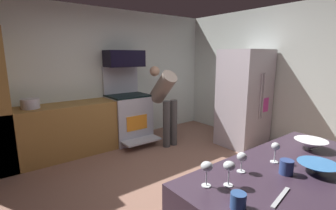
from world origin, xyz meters
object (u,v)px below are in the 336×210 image
at_px(oven_range, 129,116).
at_px(person_cook, 165,98).
at_px(microwave, 124,59).
at_px(wine_glass_near, 242,158).
at_px(wine_glass_extra, 229,167).
at_px(refrigerator, 244,98).
at_px(mixing_bowl_small, 317,168).
at_px(mug_coffee, 238,201).
at_px(wine_glass_far, 275,148).
at_px(stock_pot, 30,104).
at_px(mixing_bowl_large, 310,145).
at_px(mug_tea, 286,167).
at_px(wine_glass_mid, 207,168).

xyz_separation_m(oven_range, person_cook, (0.49, -0.56, 0.40)).
distance_m(microwave, wine_glass_near, 3.54).
relative_size(person_cook, wine_glass_extra, 9.10).
bearing_deg(wine_glass_near, refrigerator, 34.70).
height_order(mixing_bowl_small, mug_coffee, mug_coffee).
distance_m(oven_range, wine_glass_far, 3.42).
bearing_deg(stock_pot, oven_range, -0.44).
relative_size(mixing_bowl_large, wine_glass_near, 1.85).
bearing_deg(wine_glass_far, mixing_bowl_small, -74.36).
distance_m(wine_glass_far, mug_coffee, 0.73).
bearing_deg(wine_glass_extra, stock_pot, 100.05).
bearing_deg(mug_coffee, refrigerator, 34.55).
relative_size(mixing_bowl_large, wine_glass_far, 1.69).
height_order(person_cook, mug_coffee, person_cook).
xyz_separation_m(wine_glass_extra, mug_tea, (0.44, -0.15, -0.08)).
xyz_separation_m(refrigerator, mixing_bowl_large, (-1.70, -1.88, 0.03)).
bearing_deg(mixing_bowl_small, wine_glass_extra, 156.71).
xyz_separation_m(mixing_bowl_large, wine_glass_mid, (-1.18, 0.13, 0.08)).
bearing_deg(wine_glass_mid, wine_glass_far, -6.84).
bearing_deg(refrigerator, mug_coffee, -145.45).
bearing_deg(microwave, wine_glass_near, -104.68).
bearing_deg(mug_tea, microwave, 79.54).
bearing_deg(oven_range, wine_glass_far, -99.29).
relative_size(mixing_bowl_large, wine_glass_mid, 1.63).
bearing_deg(oven_range, mug_tea, -100.74).
relative_size(mixing_bowl_small, wine_glass_near, 1.84).
height_order(mixing_bowl_large, wine_glass_extra, wine_glass_extra).
relative_size(refrigerator, mug_coffee, 20.58).
bearing_deg(mixing_bowl_large, stock_pot, 115.95).
xyz_separation_m(oven_range, wine_glass_near, (-0.88, -3.28, 0.50)).
distance_m(person_cook, wine_glass_mid, 3.20).
bearing_deg(mug_tea, mixing_bowl_small, -33.37).
height_order(person_cook, wine_glass_mid, person_cook).
bearing_deg(wine_glass_extra, wine_glass_near, 15.96).
bearing_deg(oven_range, wine_glass_mid, -110.52).
bearing_deg(mixing_bowl_small, mug_tea, 146.63).
xyz_separation_m(mixing_bowl_large, mug_tea, (-0.62, -0.10, 0.01)).
distance_m(microwave, wine_glass_extra, 3.66).
relative_size(mug_tea, stock_pot, 0.38).
xyz_separation_m(oven_range, mixing_bowl_large, (-0.04, -3.39, 0.44)).
xyz_separation_m(person_cook, mixing_bowl_small, (-0.96, -3.05, 0.03)).
height_order(refrigerator, mug_coffee, refrigerator).
relative_size(wine_glass_mid, stock_pot, 0.61).
bearing_deg(wine_glass_near, mug_tea, -43.52).
height_order(microwave, wine_glass_extra, microwave).
bearing_deg(person_cook, oven_range, 131.16).
xyz_separation_m(wine_glass_near, mug_coffee, (-0.37, -0.24, -0.06)).
bearing_deg(wine_glass_near, wine_glass_mid, 176.83).
relative_size(refrigerator, wine_glass_far, 11.39).
height_order(mixing_bowl_large, mug_tea, mug_tea).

